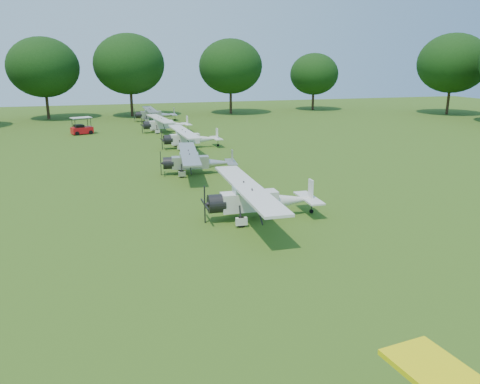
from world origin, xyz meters
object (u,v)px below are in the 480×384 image
at_px(aircraft_6, 164,123).
at_px(aircraft_7, 154,113).
at_px(golf_cart, 81,129).
at_px(aircraft_5, 189,137).
at_px(aircraft_3, 258,197).
at_px(aircraft_4, 196,160).

bearing_deg(aircraft_6, aircraft_7, 83.63).
bearing_deg(golf_cart, aircraft_7, 27.33).
bearing_deg(golf_cart, aircraft_6, -24.97).
height_order(aircraft_7, golf_cart, golf_cart).
bearing_deg(aircraft_5, aircraft_3, -93.31).
distance_m(aircraft_3, aircraft_4, 11.73).
height_order(aircraft_6, golf_cart, golf_cart).
xyz_separation_m(aircraft_6, golf_cart, (-9.98, 0.99, -0.44)).
height_order(aircraft_5, aircraft_6, aircraft_6).
xyz_separation_m(aircraft_4, golf_cart, (-9.37, 24.40, -0.41)).
distance_m(aircraft_4, aircraft_6, 23.42).
bearing_deg(aircraft_7, golf_cart, -134.08).
height_order(aircraft_5, golf_cart, golf_cart).
bearing_deg(golf_cart, aircraft_3, -92.92).
height_order(aircraft_3, aircraft_7, aircraft_3).
xyz_separation_m(aircraft_3, golf_cart, (-10.62, 36.06, -0.54)).
bearing_deg(aircraft_4, aircraft_6, 95.73).
distance_m(aircraft_5, aircraft_7, 23.47).
xyz_separation_m(aircraft_5, golf_cart, (-10.95, 12.90, -0.44)).
bearing_deg(aircraft_6, aircraft_5, -91.80).
bearing_deg(golf_cart, aircraft_5, -68.99).
bearing_deg(aircraft_7, aircraft_6, -90.65).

